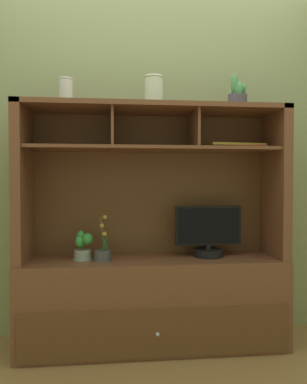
# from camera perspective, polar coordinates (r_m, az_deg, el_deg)

# --- Properties ---
(floor_plane) EXTENTS (6.00, 6.00, 0.02)m
(floor_plane) POSITION_cam_1_polar(r_m,az_deg,el_deg) (2.59, -0.00, -22.88)
(floor_plane) COLOR olive
(floor_plane) RESTS_ON ground
(back_wall) EXTENTS (6.00, 0.02, 2.80)m
(back_wall) POSITION_cam_1_polar(r_m,az_deg,el_deg) (2.61, -0.56, 9.05)
(back_wall) COLOR #8B9665
(back_wall) RESTS_ON ground
(media_console) EXTENTS (1.68, 0.45, 1.54)m
(media_console) POSITION_cam_1_polar(r_m,az_deg,el_deg) (2.43, -0.02, -12.53)
(media_console) COLOR brown
(media_console) RESTS_ON ground
(tv_monitor) EXTENTS (0.44, 0.19, 0.34)m
(tv_monitor) POSITION_cam_1_polar(r_m,az_deg,el_deg) (2.46, 8.53, -6.52)
(tv_monitor) COLOR black
(tv_monitor) RESTS_ON media_console
(potted_orchid) EXTENTS (0.12, 0.12, 0.29)m
(potted_orchid) POSITION_cam_1_polar(r_m,az_deg,el_deg) (2.35, -7.89, -9.45)
(potted_orchid) COLOR #48494C
(potted_orchid) RESTS_ON media_console
(potted_fern) EXTENTS (0.13, 0.12, 0.18)m
(potted_fern) POSITION_cam_1_polar(r_m,az_deg,el_deg) (2.39, -10.95, -8.31)
(potted_fern) COLOR #919D8D
(potted_fern) RESTS_ON media_console
(magazine_stack_left) EXTENTS (0.41, 0.25, 0.03)m
(magazine_stack_left) POSITION_cam_1_polar(r_m,az_deg,el_deg) (2.52, 12.47, 6.92)
(magazine_stack_left) COLOR #A8272C
(magazine_stack_left) RESTS_ON media_console
(potted_succulent) EXTENTS (0.14, 0.14, 0.22)m
(potted_succulent) POSITION_cam_1_polar(r_m,az_deg,el_deg) (2.52, 12.92, 14.46)
(potted_succulent) COLOR #52485A
(potted_succulent) RESTS_ON media_console
(ceramic_vase) EXTENTS (0.12, 0.12, 0.19)m
(ceramic_vase) POSITION_cam_1_polar(r_m,az_deg,el_deg) (2.40, 0.05, 15.47)
(ceramic_vase) COLOR silver
(ceramic_vase) RESTS_ON media_console
(accent_vase) EXTENTS (0.09, 0.09, 0.16)m
(accent_vase) POSITION_cam_1_polar(r_m,az_deg,el_deg) (2.41, -13.47, 15.02)
(accent_vase) COLOR silver
(accent_vase) RESTS_ON media_console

